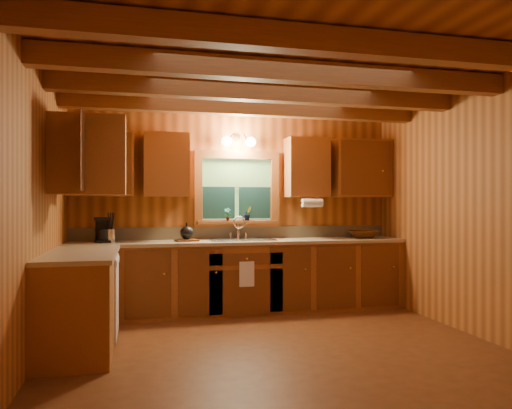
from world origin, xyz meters
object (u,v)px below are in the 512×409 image
object	(u,v)px
coffee_maker	(103,230)
cutting_board	(187,240)
wicker_basket	(364,234)
sink	(241,244)

from	to	relation	value
coffee_maker	cutting_board	world-z (taller)	coffee_maker
cutting_board	wicker_basket	size ratio (longest dim) A/B	0.65
sink	cutting_board	xyz separation A→B (m)	(-0.68, -0.02, 0.06)
coffee_maker	wicker_basket	bearing A→B (deg)	-11.95
sink	coffee_maker	world-z (taller)	sink
cutting_board	wicker_basket	bearing A→B (deg)	-11.33
cutting_board	coffee_maker	bearing A→B (deg)	164.18
wicker_basket	sink	bearing A→B (deg)	180.00
cutting_board	wicker_basket	world-z (taller)	wicker_basket
coffee_maker	cutting_board	distance (m)	1.00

